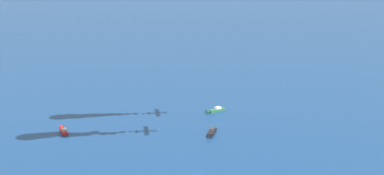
% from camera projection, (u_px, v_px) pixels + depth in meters
% --- Properties ---
extents(motorboat_near_centre, '(2.94, 7.49, 2.12)m').
position_uv_depth(motorboat_near_centre, '(214.00, 110.00, 176.99)').
color(motorboat_near_centre, '#33704C').
rests_on(motorboat_near_centre, ground_plane).
extents(motorboat_far_port, '(6.00, 7.18, 2.18)m').
position_uv_depth(motorboat_far_port, '(211.00, 133.00, 155.54)').
color(motorboat_far_port, black).
rests_on(motorboat_far_port, ground_plane).
extents(motorboat_inshore, '(6.94, 3.52, 1.95)m').
position_uv_depth(motorboat_inshore, '(63.00, 131.00, 157.62)').
color(motorboat_inshore, '#B21E1E').
rests_on(motorboat_inshore, ground_plane).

